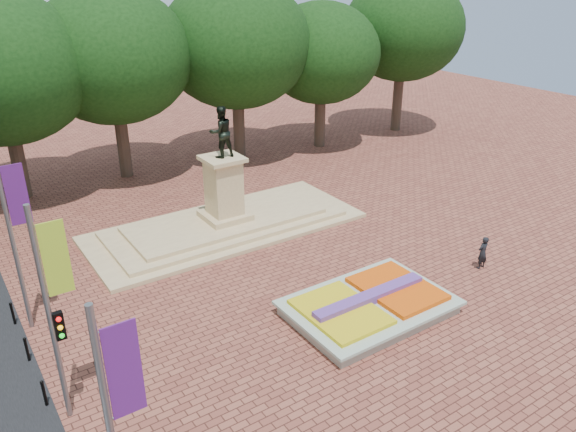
{
  "coord_description": "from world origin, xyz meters",
  "views": [
    {
      "loc": [
        -11.98,
        -15.6,
        12.63
      ],
      "look_at": [
        0.84,
        3.46,
        2.2
      ],
      "focal_mm": 35.0,
      "sensor_mm": 36.0,
      "label": 1
    }
  ],
  "objects": [
    {
      "name": "tree_row_back",
      "position": [
        2.33,
        18.0,
        6.67
      ],
      "size": [
        44.8,
        8.8,
        10.43
      ],
      "color": "#3C2C21",
      "rests_on": "ground"
    },
    {
      "name": "pedestrian",
      "position": [
        7.6,
        -2.1,
        0.78
      ],
      "size": [
        0.57,
        0.38,
        1.56
      ],
      "primitive_type": "imported",
      "rotation": [
        0.0,
        0.0,
        3.16
      ],
      "color": "black",
      "rests_on": "ground"
    },
    {
      "name": "monument",
      "position": [
        0.0,
        8.0,
        0.88
      ],
      "size": [
        14.0,
        6.0,
        6.4
      ],
      "color": "tan",
      "rests_on": "ground"
    },
    {
      "name": "flower_bed",
      "position": [
        1.03,
        -2.0,
        0.38
      ],
      "size": [
        6.3,
        4.3,
        0.91
      ],
      "color": "gray",
      "rests_on": "ground"
    },
    {
      "name": "bollard_row",
      "position": [
        -10.7,
        -1.5,
        0.53
      ],
      "size": [
        0.12,
        13.12,
        0.98
      ],
      "color": "black",
      "rests_on": "ground"
    },
    {
      "name": "ground",
      "position": [
        0.0,
        0.0,
        0.0
      ],
      "size": [
        90.0,
        90.0,
        0.0
      ],
      "primitive_type": "plane",
      "color": "brown",
      "rests_on": "ground"
    },
    {
      "name": "banner_poles",
      "position": [
        -10.08,
        -1.31,
        3.88
      ],
      "size": [
        0.88,
        11.17,
        7.0
      ],
      "color": "slate",
      "rests_on": "ground"
    }
  ]
}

